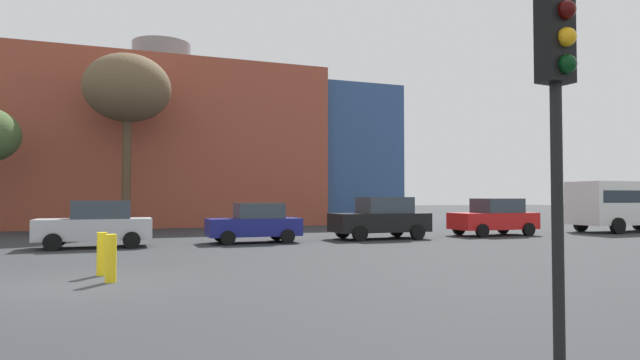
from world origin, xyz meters
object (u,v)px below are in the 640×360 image
Objects in this scene: bare_tree_0 at (127,90)px; bollard_yellow_1 at (111,258)px; white_bus at (629,202)px; traffic_light_near_right at (558,97)px; bollard_yellow_0 at (102,254)px; parked_car_5 at (494,217)px; parked_car_4 at (381,218)px; parked_car_3 at (255,223)px; parked_car_2 at (96,224)px.

bare_tree_0 reaches higher than bollard_yellow_1.
traffic_light_near_right is (-21.77, -17.16, 1.30)m from white_bus.
parked_car_5 is at bearing 23.82° from bollard_yellow_0.
white_bus is (15.02, -0.21, 0.68)m from parked_car_4.
white_bus reaches higher than parked_car_3.
parked_car_4 is 0.64× the size of white_bus.
bollard_yellow_1 is (-5.40, -8.99, -0.29)m from parked_car_3.
parked_car_2 is 3.83× the size of bollard_yellow_1.
parked_car_4 is at bearing 38.73° from bollard_yellow_1.
bollard_yellow_1 is at bearing -91.36° from bare_tree_0.
traffic_light_near_right is 27.28m from bare_tree_0.
white_bus is at bearing 179.55° from parked_car_2.
bare_tree_0 is 9.42× the size of bollard_yellow_0.
parked_car_4 is 1.10× the size of traffic_light_near_right.
parked_car_2 is at bearing -0.00° from parked_car_3.
white_bus is at bearing 16.01° from bollard_yellow_0.
bollard_yellow_0 is (-17.67, -7.80, -0.39)m from parked_car_5.
parked_car_2 is 0.42× the size of bare_tree_0.
parked_car_5 is at bearing 137.05° from traffic_light_near_right.
parked_car_4 is 18.75m from traffic_light_near_right.
bare_tree_0 reaches higher than bollard_yellow_0.
parked_car_4 reaches higher than parked_car_2.
traffic_light_near_right is 3.84× the size of bollard_yellow_0.
white_bus is (8.78, -0.21, 0.71)m from parked_car_5.
white_bus is 0.70× the size of bare_tree_0.
parked_car_3 is 0.90× the size of parked_car_5.
parked_car_5 reaches higher than bollard_yellow_0.
parked_car_2 is at bearing -169.69° from traffic_light_near_right.
parked_car_3 is at bearing 54.22° from bollard_yellow_0.
white_bus reaches higher than parked_car_5.
traffic_light_near_right is at bearing -81.37° from bare_tree_0.
white_bus is at bearing -19.98° from bare_tree_0.
bollard_yellow_0 is at bearing 23.82° from parked_car_5.
parked_car_5 is 19.64m from bollard_yellow_1.
parked_car_4 is 4.23× the size of bollard_yellow_0.
parked_car_2 reaches higher than parked_car_3.
parked_car_4 reaches higher than parked_car_5.
bare_tree_0 is (-25.80, 9.38, 6.16)m from white_bus.
parked_car_2 is at bearing 94.28° from bollard_yellow_1.
parked_car_5 is 1.06× the size of traffic_light_near_right.
parked_car_3 is at bearing -61.52° from bare_tree_0.
bollard_yellow_1 is at bearing 94.28° from parked_car_2.
parked_car_5 is 20.52m from bare_tree_0.
traffic_light_near_right reaches higher than parked_car_2.
parked_car_4 is (11.89, -0.00, 0.07)m from parked_car_2.
parked_car_2 is at bearing -0.00° from parked_car_5.
white_bus is 28.14m from bare_tree_0.
parked_car_2 is at bearing -96.86° from bare_tree_0.
parked_car_5 reaches higher than bollard_yellow_1.
parked_car_3 is 12.05m from parked_car_5.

